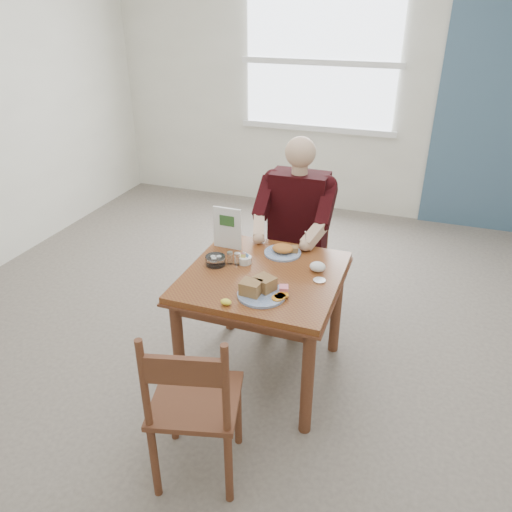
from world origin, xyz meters
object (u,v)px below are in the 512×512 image
at_px(diner, 296,219).
at_px(near_plate, 261,289).
at_px(chair_far, 297,255).
at_px(far_plate, 283,250).
at_px(table, 263,289).
at_px(chair_near, 194,405).

bearing_deg(diner, near_plate, -86.07).
relative_size(chair_far, far_plate, 3.49).
distance_m(diner, near_plate, 0.94).
distance_m(chair_far, diner, 0.34).
bearing_deg(table, far_plate, 82.10).
xyz_separation_m(chair_far, near_plate, (0.06, -1.03, 0.30)).
bearing_deg(far_plate, chair_near, -94.53).
bearing_deg(near_plate, diner, 93.93).
distance_m(chair_far, near_plate, 1.07).
xyz_separation_m(chair_far, chair_near, (-0.05, -1.66, 0.00)).
xyz_separation_m(chair_far, far_plate, (0.04, -0.51, 0.30)).
height_order(near_plate, far_plate, near_plate).
xyz_separation_m(table, near_plate, (0.06, -0.23, 0.14)).
relative_size(diner, near_plate, 4.35).
bearing_deg(diner, chair_far, 90.01).
relative_size(table, near_plate, 2.89).
xyz_separation_m(table, chair_near, (-0.05, -0.86, -0.16)).
xyz_separation_m(chair_far, diner, (0.00, -0.09, 0.33)).
bearing_deg(near_plate, chair_near, -100.38).
relative_size(table, chair_far, 0.97).
distance_m(table, diner, 0.73).
height_order(table, chair_far, chair_far).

